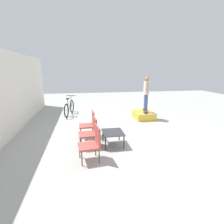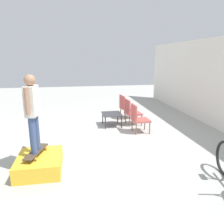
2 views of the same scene
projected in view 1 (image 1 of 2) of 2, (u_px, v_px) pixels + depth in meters
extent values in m
plane|color=#A8A8A3|center=(128.00, 132.00, 6.76)|extent=(24.00, 24.00, 0.00)
cube|color=white|center=(4.00, 96.00, 5.69)|extent=(12.00, 0.06, 3.00)
cube|color=gold|center=(144.00, 115.00, 8.60)|extent=(1.10, 0.90, 0.33)
cylinder|color=#B7B7BC|center=(148.00, 115.00, 8.04)|extent=(0.05, 0.90, 0.05)
cube|color=#473828|center=(145.00, 110.00, 8.50)|extent=(0.87, 0.43, 0.02)
cylinder|color=gold|center=(143.00, 110.00, 8.78)|extent=(0.06, 0.04, 0.05)
cylinder|color=gold|center=(147.00, 110.00, 8.75)|extent=(0.06, 0.04, 0.05)
cylinder|color=gold|center=(143.00, 112.00, 8.27)|extent=(0.06, 0.04, 0.05)
cylinder|color=gold|center=(148.00, 112.00, 8.24)|extent=(0.06, 0.04, 0.05)
cylinder|color=#384C7A|center=(146.00, 103.00, 8.30)|extent=(0.13, 0.13, 0.77)
cylinder|color=#384C7A|center=(145.00, 102.00, 8.52)|extent=(0.13, 0.13, 0.77)
cube|color=silver|center=(146.00, 88.00, 8.25)|extent=(0.41, 0.26, 0.61)
cylinder|color=#A87A5B|center=(148.00, 87.00, 8.00)|extent=(0.09, 0.09, 0.52)
cylinder|color=#A87A5B|center=(145.00, 86.00, 8.47)|extent=(0.09, 0.09, 0.52)
sphere|color=#A87A5B|center=(147.00, 79.00, 8.15)|extent=(0.22, 0.22, 0.22)
cube|color=#2D2D33|center=(113.00, 132.00, 5.49)|extent=(0.78, 0.66, 0.02)
cylinder|color=#2D2D33|center=(124.00, 142.00, 5.26)|extent=(0.04, 0.04, 0.42)
cylinder|color=#2D2D33|center=(119.00, 134.00, 5.91)|extent=(0.04, 0.04, 0.42)
cylinder|color=#2D2D33|center=(106.00, 144.00, 5.17)|extent=(0.04, 0.04, 0.42)
cylinder|color=#2D2D33|center=(103.00, 135.00, 5.82)|extent=(0.04, 0.04, 0.42)
cylinder|color=brown|center=(80.00, 151.00, 4.73)|extent=(0.03, 0.03, 0.38)
cylinder|color=brown|center=(82.00, 159.00, 4.32)|extent=(0.03, 0.03, 0.38)
cylinder|color=brown|center=(96.00, 149.00, 4.86)|extent=(0.03, 0.03, 0.38)
cylinder|color=brown|center=(99.00, 156.00, 4.45)|extent=(0.03, 0.03, 0.38)
cube|color=#B74C47|center=(89.00, 146.00, 4.54)|extent=(0.58, 0.58, 0.05)
cube|color=#B74C47|center=(98.00, 135.00, 4.54)|extent=(0.52, 0.11, 0.49)
cylinder|color=brown|center=(80.00, 139.00, 5.56)|extent=(0.03, 0.03, 0.38)
cylinder|color=brown|center=(81.00, 145.00, 5.15)|extent=(0.03, 0.03, 0.38)
cylinder|color=brown|center=(94.00, 138.00, 5.67)|extent=(0.03, 0.03, 0.38)
cylinder|color=brown|center=(96.00, 143.00, 5.26)|extent=(0.03, 0.03, 0.38)
cube|color=#B74C47|center=(88.00, 134.00, 5.36)|extent=(0.56, 0.56, 0.05)
cube|color=#B74C47|center=(95.00, 125.00, 5.35)|extent=(0.52, 0.08, 0.49)
cylinder|color=brown|center=(80.00, 130.00, 6.40)|extent=(0.03, 0.03, 0.38)
cylinder|color=brown|center=(81.00, 134.00, 5.98)|extent=(0.03, 0.03, 0.38)
cylinder|color=brown|center=(92.00, 129.00, 6.48)|extent=(0.03, 0.03, 0.38)
cylinder|color=brown|center=(94.00, 133.00, 6.06)|extent=(0.03, 0.03, 0.38)
cube|color=#B74C47|center=(87.00, 126.00, 6.18)|extent=(0.53, 0.53, 0.05)
cube|color=#B74C47|center=(93.00, 118.00, 6.16)|extent=(0.52, 0.05, 0.49)
torus|color=black|center=(72.00, 106.00, 9.71)|extent=(0.70, 0.21, 0.71)
torus|color=black|center=(66.00, 111.00, 8.70)|extent=(0.70, 0.21, 0.71)
cylinder|color=#338447|center=(69.00, 108.00, 9.20)|extent=(0.92, 0.24, 0.04)
cylinder|color=#338447|center=(68.00, 104.00, 8.96)|extent=(0.04, 0.04, 0.52)
cube|color=black|center=(68.00, 99.00, 8.89)|extent=(0.24, 0.14, 0.06)
cylinder|color=#338447|center=(71.00, 101.00, 9.53)|extent=(0.04, 0.04, 0.62)
cylinder|color=black|center=(71.00, 96.00, 9.46)|extent=(0.14, 0.51, 0.03)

